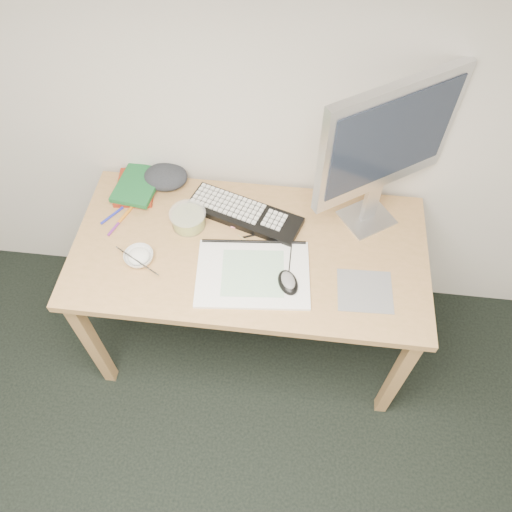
{
  "coord_description": "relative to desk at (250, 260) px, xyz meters",
  "views": [
    {
      "loc": [
        0.35,
        0.27,
        2.33
      ],
      "look_at": [
        0.23,
        1.34,
        0.83
      ],
      "focal_mm": 35.0,
      "sensor_mm": 36.0,
      "label": 1
    }
  ],
  "objects": [
    {
      "name": "desk",
      "position": [
        0.0,
        0.0,
        0.0
      ],
      "size": [
        1.4,
        0.7,
        0.75
      ],
      "color": "tan",
      "rests_on": "ground"
    },
    {
      "name": "mousepad",
      "position": [
        0.45,
        -0.15,
        0.08
      ],
      "size": [
        0.21,
        0.19,
        0.0
      ],
      "primitive_type": "cube",
      "rotation": [
        0.0,
        0.0,
        0.04
      ],
      "color": "slate",
      "rests_on": "desk"
    },
    {
      "name": "sketchpad",
      "position": [
        0.03,
        -0.12,
        0.09
      ],
      "size": [
        0.45,
        0.34,
        0.01
      ],
      "primitive_type": "cube",
      "rotation": [
        0.0,
        0.0,
        0.09
      ],
      "color": "silver",
      "rests_on": "desk"
    },
    {
      "name": "keyboard",
      "position": [
        -0.04,
        0.16,
        0.1
      ],
      "size": [
        0.5,
        0.29,
        0.03
      ],
      "primitive_type": "cube",
      "rotation": [
        0.0,
        0.0,
        -0.32
      ],
      "color": "black",
      "rests_on": "desk"
    },
    {
      "name": "monitor",
      "position": [
        0.46,
        0.21,
        0.49
      ],
      "size": [
        0.48,
        0.35,
        0.65
      ],
      "rotation": [
        0.0,
        0.0,
        0.61
      ],
      "color": "silver",
      "rests_on": "desk"
    },
    {
      "name": "mouse",
      "position": [
        0.16,
        -0.15,
        0.11
      ],
      "size": [
        0.11,
        0.13,
        0.04
      ],
      "primitive_type": "ellipsoid",
      "rotation": [
        0.0,
        0.0,
        0.4
      ],
      "color": "black",
      "rests_on": "sketchpad"
    },
    {
      "name": "rice_bowl",
      "position": [
        -0.42,
        -0.1,
        0.1
      ],
      "size": [
        0.14,
        0.14,
        0.04
      ],
      "primitive_type": "imported",
      "rotation": [
        0.0,
        0.0,
        -0.33
      ],
      "color": "silver",
      "rests_on": "desk"
    },
    {
      "name": "chopsticks",
      "position": [
        -0.41,
        -0.14,
        0.12
      ],
      "size": [
        0.19,
        0.12,
        0.02
      ],
      "primitive_type": "cylinder",
      "rotation": [
        0.0,
        1.57,
        -0.52
      ],
      "color": "silver",
      "rests_on": "rice_bowl"
    },
    {
      "name": "fruit_tub",
      "position": [
        -0.26,
        0.09,
        0.12
      ],
      "size": [
        0.16,
        0.16,
        0.07
      ],
      "primitive_type": "cylinder",
      "rotation": [
        0.0,
        0.0,
        -0.1
      ],
      "color": "#E9CF52",
      "rests_on": "desk"
    },
    {
      "name": "book_red",
      "position": [
        -0.52,
        0.26,
        0.09
      ],
      "size": [
        0.18,
        0.23,
        0.02
      ],
      "primitive_type": "cube",
      "rotation": [
        0.0,
        0.0,
        0.11
      ],
      "color": "maroon",
      "rests_on": "desk"
    },
    {
      "name": "book_green",
      "position": [
        -0.51,
        0.26,
        0.11
      ],
      "size": [
        0.19,
        0.25,
        0.02
      ],
      "primitive_type": "cube",
      "rotation": [
        0.0,
        0.0,
        -0.13
      ],
      "color": "#175C2B",
      "rests_on": "book_red"
    },
    {
      "name": "cloth_lump",
      "position": [
        -0.4,
        0.31,
        0.12
      ],
      "size": [
        0.19,
        0.17,
        0.07
      ],
      "primitive_type": "ellipsoid",
      "rotation": [
        0.0,
        0.0,
        0.28
      ],
      "color": "#292B31",
      "rests_on": "desk"
    },
    {
      "name": "pencil_pink",
      "position": [
        0.01,
        0.09,
        0.09
      ],
      "size": [
        0.19,
        0.02,
        0.01
      ],
      "primitive_type": "cylinder",
      "rotation": [
        0.0,
        1.57,
        -0.04
      ],
      "color": "pink",
      "rests_on": "desk"
    },
    {
      "name": "pencil_tan",
      "position": [
        0.02,
        0.01,
        0.09
      ],
      "size": [
        0.15,
        0.1,
        0.01
      ],
      "primitive_type": "cylinder",
      "rotation": [
        0.0,
        1.57,
        -0.58
      ],
      "color": "tan",
      "rests_on": "desk"
    },
    {
      "name": "pencil_black",
      "position": [
        0.06,
        0.08,
        0.09
      ],
      "size": [
        0.19,
        0.08,
        0.01
      ],
      "primitive_type": "cylinder",
      "rotation": [
        0.0,
        1.57,
        0.37
      ],
      "color": "black",
      "rests_on": "desk"
    },
    {
      "name": "marker_blue",
      "position": [
        -0.58,
        0.1,
        0.09
      ],
      "size": [
        0.07,
        0.1,
        0.01
      ],
      "primitive_type": "cylinder",
      "rotation": [
        0.0,
        1.57,
        0.98
      ],
      "color": "#1F26AD",
      "rests_on": "desk"
    },
    {
      "name": "marker_orange",
      "position": [
        -0.52,
        0.13,
        0.09
      ],
      "size": [
        0.06,
        0.13,
        0.01
      ],
      "primitive_type": "cylinder",
      "rotation": [
        0.0,
        1.57,
        1.21
      ],
      "color": "orange",
      "rests_on": "desk"
    },
    {
      "name": "marker_purple",
      "position": [
        -0.55,
        0.05,
        0.09
      ],
      "size": [
        0.05,
        0.12,
        0.01
      ],
      "primitive_type": "cylinder",
      "rotation": [
        0.0,
        1.57,
        1.23
      ],
      "color": "#732486",
      "rests_on": "desk"
    }
  ]
}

